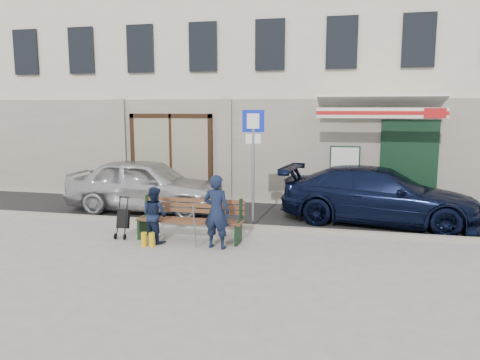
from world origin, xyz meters
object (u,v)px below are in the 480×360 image
(parking_sign, at_px, (253,148))
(car_silver, at_px, (146,185))
(stroller, at_px, (123,220))
(bench, at_px, (188,220))
(man, at_px, (216,212))
(car_navy, at_px, (379,195))
(woman, at_px, (155,215))

(parking_sign, bearing_deg, car_silver, 153.07)
(car_silver, bearing_deg, stroller, -167.18)
(bench, distance_m, man, 0.96)
(car_navy, bearing_deg, man, 139.25)
(car_silver, distance_m, man, 4.18)
(man, bearing_deg, car_silver, -37.81)
(car_navy, height_order, bench, car_navy)
(man, relative_size, stroller, 1.70)
(car_silver, xyz_separation_m, parking_sign, (3.31, -1.02, 1.19))
(parking_sign, height_order, woman, parking_sign)
(man, xyz_separation_m, woman, (-1.45, 0.12, -0.17))
(bench, xyz_separation_m, stroller, (-1.50, -0.14, -0.05))
(parking_sign, bearing_deg, bench, -137.50)
(bench, relative_size, woman, 1.94)
(stroller, bearing_deg, woman, -15.62)
(parking_sign, distance_m, man, 2.31)
(woman, bearing_deg, bench, -130.08)
(bench, relative_size, stroller, 2.59)
(car_silver, xyz_separation_m, car_navy, (6.38, 0.06, -0.04))
(car_navy, relative_size, man, 3.16)
(car_silver, relative_size, parking_sign, 1.56)
(car_navy, distance_m, man, 4.60)
(car_navy, relative_size, parking_sign, 1.72)
(car_silver, xyz_separation_m, man, (2.93, -2.98, 0.02))
(bench, bearing_deg, stroller, -174.84)
(car_navy, height_order, stroller, car_navy)
(bench, bearing_deg, car_navy, 31.49)
(man, distance_m, woman, 1.46)
(woman, bearing_deg, car_navy, -124.87)
(bench, distance_m, woman, 0.74)
(car_silver, bearing_deg, man, -135.89)
(man, relative_size, woman, 1.27)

